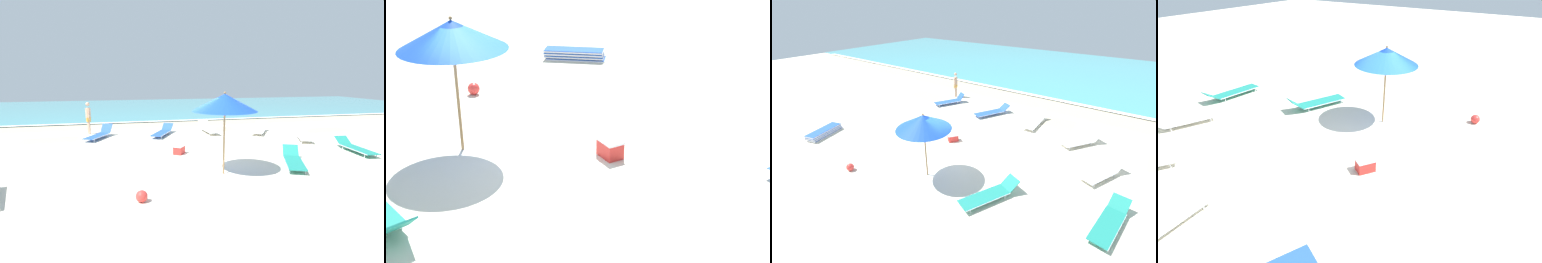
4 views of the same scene
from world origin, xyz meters
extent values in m
cube|color=beige|center=(0.00, 0.00, -0.08)|extent=(60.00, 60.00, 0.16)
cylinder|color=#9E7547|center=(0.32, -1.16, 1.17)|extent=(0.06, 0.06, 2.34)
cone|color=blue|center=(0.32, -1.16, 2.34)|extent=(2.07, 2.07, 0.55)
cylinder|color=#13359C|center=(0.32, -1.16, 2.08)|extent=(2.01, 2.01, 0.01)
sphere|color=#9E7547|center=(0.32, -1.16, 2.65)|extent=(0.07, 0.07, 0.07)
cube|color=blue|center=(-6.43, -1.79, 0.06)|extent=(1.08, 1.90, 0.03)
cube|color=silver|center=(-6.43, -1.79, 0.03)|extent=(1.10, 1.93, 0.04)
cube|color=blue|center=(-6.42, -1.84, 0.14)|extent=(1.08, 1.90, 0.03)
cube|color=silver|center=(-6.42, -1.84, 0.11)|extent=(1.10, 1.93, 0.04)
cube|color=blue|center=(-6.41, -1.86, 0.23)|extent=(1.08, 1.90, 0.03)
cube|color=silver|center=(-6.41, -1.86, 0.20)|extent=(1.10, 1.93, 0.04)
cube|color=blue|center=(-6.41, -1.85, 0.31)|extent=(1.08, 1.90, 0.03)
cube|color=silver|center=(-6.41, -1.85, 0.28)|extent=(1.10, 1.93, 0.04)
cube|color=#1E8475|center=(3.43, -0.06, 0.35)|extent=(0.71, 0.64, 0.37)
cylinder|color=silver|center=(3.03, -0.33, 0.08)|extent=(0.03, 0.03, 0.16)
sphere|color=red|center=(-2.45, -2.83, 0.16)|extent=(0.31, 0.31, 0.31)
cube|color=red|center=(-0.62, 1.65, 0.16)|extent=(0.55, 0.59, 0.32)
cube|color=white|center=(-0.62, 1.65, 0.35)|extent=(0.58, 0.61, 0.05)
camera|label=1|loc=(-2.86, -10.09, 3.17)|focal=28.00mm
camera|label=2|loc=(8.14, 5.01, 4.71)|focal=50.00mm
camera|label=3|loc=(6.52, -7.06, 6.24)|focal=24.00mm
camera|label=4|loc=(-3.86, 7.39, 4.95)|focal=28.00mm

